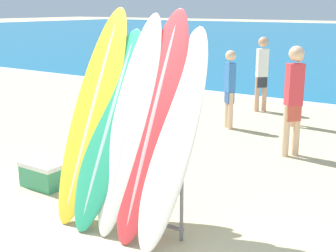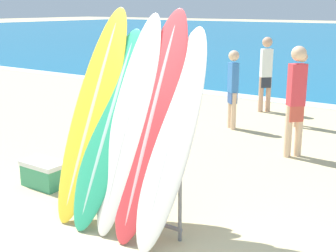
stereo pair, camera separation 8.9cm
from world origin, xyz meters
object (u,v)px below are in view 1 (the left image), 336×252
(surfboard_slot_0, at_px, (93,113))
(person_far_left, at_px, (262,71))
(person_near_water, at_px, (230,86))
(surfboard_slot_1, at_px, (109,127))
(surfboard_slot_3, at_px, (153,123))
(person_mid_beach, at_px, (297,86))
(surfboard_slot_4, at_px, (173,137))
(surfboard_rack, at_px, (127,181))
(person_far_right, at_px, (294,97))
(cooler_box, at_px, (43,174))
(surfboard_slot_2, at_px, (130,122))

(surfboard_slot_0, relative_size, person_far_left, 1.39)
(person_near_water, bearing_deg, person_far_left, 132.87)
(surfboard_slot_1, distance_m, person_near_water, 4.50)
(surfboard_slot_3, height_order, person_mid_beach, surfboard_slot_3)
(person_far_left, bearing_deg, person_mid_beach, 99.07)
(surfboard_slot_1, xyz_separation_m, person_far_left, (-0.87, 6.26, -0.14))
(surfboard_slot_0, xyz_separation_m, surfboard_slot_4, (1.15, -0.05, -0.10))
(surfboard_rack, distance_m, surfboard_slot_4, 0.83)
(surfboard_slot_4, bearing_deg, person_near_water, 110.04)
(surfboard_slot_3, distance_m, person_far_right, 3.37)
(surfboard_slot_4, bearing_deg, cooler_box, 175.79)
(surfboard_slot_0, xyz_separation_m, surfboard_slot_2, (0.57, -0.03, -0.03))
(person_near_water, bearing_deg, person_far_right, 7.39)
(cooler_box, bearing_deg, surfboard_slot_2, -5.11)
(person_near_water, distance_m, person_far_right, 1.96)
(person_mid_beach, bearing_deg, surfboard_slot_4, -163.33)
(person_mid_beach, xyz_separation_m, cooler_box, (-1.64, -5.20, -0.65))
(surfboard_slot_2, xyz_separation_m, person_mid_beach, (-0.01, 5.35, -0.34))
(surfboard_slot_3, distance_m, person_near_water, 4.59)
(surfboard_slot_0, height_order, surfboard_slot_3, surfboard_slot_0)
(surfboard_slot_4, bearing_deg, person_mid_beach, 96.21)
(person_far_left, bearing_deg, surfboard_slot_2, 57.30)
(surfboard_slot_0, bearing_deg, person_far_left, 95.33)
(surfboard_rack, bearing_deg, surfboard_slot_1, 171.24)
(surfboard_rack, height_order, surfboard_slot_1, surfboard_slot_1)
(surfboard_slot_2, relative_size, person_near_water, 1.49)
(person_mid_beach, bearing_deg, person_far_left, 62.69)
(surfboard_slot_0, relative_size, person_mid_beach, 1.58)
(surfboard_slot_0, distance_m, person_near_water, 4.41)
(surfboard_slot_3, xyz_separation_m, cooler_box, (-1.94, 0.12, -1.01))
(person_near_water, height_order, person_mid_beach, person_near_water)
(surfboard_slot_3, relative_size, person_mid_beach, 1.57)
(surfboard_slot_0, bearing_deg, surfboard_rack, -9.50)
(surfboard_rack, xyz_separation_m, surfboard_slot_4, (0.58, 0.05, 0.59))
(cooler_box, bearing_deg, surfboard_slot_4, -4.21)
(surfboard_rack, distance_m, person_mid_beach, 5.42)
(person_near_water, relative_size, person_far_left, 0.91)
(person_far_left, bearing_deg, surfboard_slot_1, 54.76)
(person_far_right, bearing_deg, person_near_water, 99.73)
(surfboard_slot_1, relative_size, cooler_box, 3.52)
(surfboard_slot_3, distance_m, surfboard_slot_4, 0.31)
(surfboard_slot_4, distance_m, person_mid_beach, 5.40)
(surfboard_slot_1, xyz_separation_m, surfboard_slot_3, (0.57, 0.05, 0.11))
(person_far_right, bearing_deg, person_far_left, 73.43)
(surfboard_slot_1, distance_m, person_far_right, 3.52)
(surfboard_rack, distance_m, person_near_water, 4.60)
(person_near_water, distance_m, cooler_box, 4.36)
(surfboard_slot_1, height_order, person_far_right, surfboard_slot_1)
(surfboard_slot_0, xyz_separation_m, person_far_right, (1.20, 3.34, -0.22))
(surfboard_rack, relative_size, person_near_water, 0.94)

